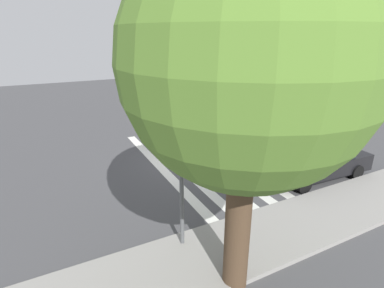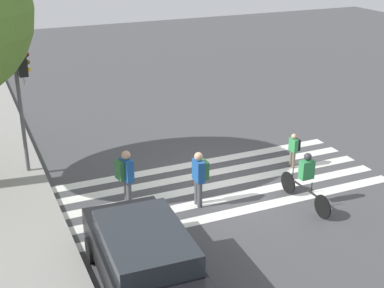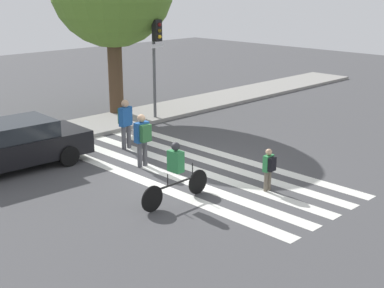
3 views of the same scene
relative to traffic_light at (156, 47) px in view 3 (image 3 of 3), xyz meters
name	(u,v)px [view 3 (image 3 of 3)]	position (x,y,z in m)	size (l,w,h in m)	color
ground_plane	(193,169)	(-3.19, -5.32, -3.01)	(60.00, 60.00, 0.00)	#444447
sidewalk_curb	(79,129)	(-3.19, 0.93, -2.94)	(36.00, 2.50, 0.14)	gray
crosswalk_stripes	(193,169)	(-3.19, -5.32, -3.01)	(3.89, 10.00, 0.01)	silver
traffic_light	(156,47)	(0.00, 0.00, 0.00)	(0.60, 0.50, 4.30)	#515456
pedestrian_child_with_backpack	(143,136)	(-4.12, -4.09, -2.04)	(0.46, 0.39, 1.66)	#4C4C51
pedestrian_adult_yellow_jacket	(269,167)	(-2.99, -8.04, -2.31)	(0.34, 0.29, 1.19)	#6B6051
pedestrian_adult_tall_backpack	(125,120)	(-3.30, -2.17, -2.01)	(0.51, 0.45, 1.71)	#4C4C51
cyclist_mid_street	(176,171)	(-5.32, -6.87, -2.14)	(2.32, 0.41, 1.62)	black
car_parked_far_curb	(9,145)	(-7.15, -1.42, -2.25)	(4.86, 2.21, 1.47)	black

